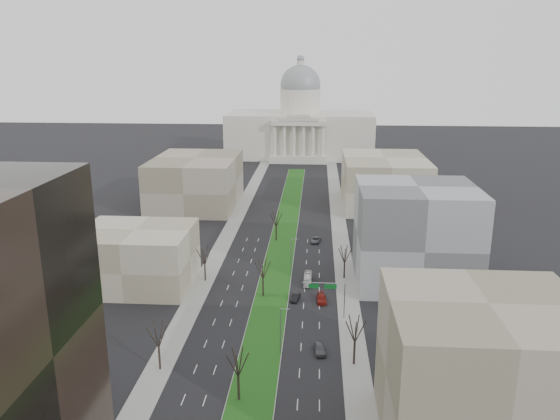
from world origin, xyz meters
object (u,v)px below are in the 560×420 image
at_px(car_red, 321,298).
at_px(box_van, 308,279).
at_px(car_grey_near, 319,348).
at_px(car_grey_far, 316,240).
at_px(car_black, 295,297).

xyz_separation_m(car_red, box_van, (-3.33, 10.60, 0.28)).
relative_size(car_grey_near, car_red, 0.95).
relative_size(car_grey_near, box_van, 0.66).
height_order(car_red, car_grey_far, car_red).
bearing_deg(car_grey_near, car_black, 94.15).
bearing_deg(car_black, box_van, 85.47).
distance_m(car_red, car_grey_far, 41.46).
xyz_separation_m(car_black, car_grey_far, (4.34, 41.01, 0.01)).
height_order(car_black, box_van, box_van).
relative_size(car_grey_far, box_van, 0.71).
distance_m(car_grey_near, car_grey_far, 63.73).
relative_size(car_black, car_grey_far, 0.83).
relative_size(car_grey_near, car_grey_far, 0.93).
bearing_deg(box_van, car_grey_far, 87.70).
xyz_separation_m(car_grey_near, box_van, (-2.86, 32.89, 0.20)).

